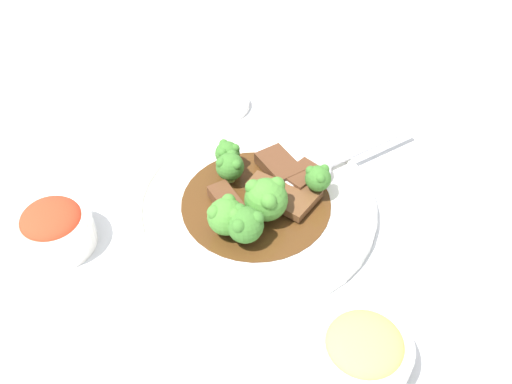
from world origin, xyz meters
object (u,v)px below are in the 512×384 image
at_px(beef_strip_0, 302,176).
at_px(beef_strip_2, 229,205).
at_px(broccoli_floret_5, 245,224).
at_px(side_bowl_kimchi, 54,228).
at_px(broccoli_floret_3, 318,178).
at_px(broccoli_floret_2, 227,153).
at_px(beef_strip_1, 302,201).
at_px(broccoli_floret_1, 230,166).
at_px(main_plate, 256,205).
at_px(serving_spoon, 314,171).
at_px(sauce_dish, 222,103).
at_px(beef_strip_3, 276,191).
at_px(beef_strip_4, 279,166).
at_px(side_bowl_appetizer, 363,351).
at_px(broccoli_floret_0, 266,199).
at_px(broccoli_floret_4, 226,216).

xyz_separation_m(beef_strip_0, beef_strip_2, (0.04, -0.10, 0.00)).
distance_m(broccoli_floret_5, side_bowl_kimchi, 0.22).
height_order(broccoli_floret_3, side_bowl_kimchi, broccoli_floret_3).
bearing_deg(broccoli_floret_2, beef_strip_1, 44.07).
bearing_deg(broccoli_floret_1, beef_strip_0, 81.15).
bearing_deg(broccoli_floret_5, main_plate, 159.98).
relative_size(serving_spoon, sauce_dish, 2.51).
relative_size(beef_strip_0, beef_strip_3, 0.76).
xyz_separation_m(beef_strip_4, serving_spoon, (0.02, 0.04, -0.00)).
relative_size(main_plate, beef_strip_1, 5.06).
bearing_deg(beef_strip_3, beef_strip_0, 116.89).
relative_size(broccoli_floret_3, side_bowl_appetizer, 0.44).
xyz_separation_m(beef_strip_1, beef_strip_2, (-0.01, -0.09, 0.00)).
bearing_deg(broccoli_floret_1, broccoli_floret_3, 68.90).
height_order(beef_strip_3, side_bowl_appetizer, side_bowl_appetizer).
bearing_deg(sauce_dish, beef_strip_3, 12.21).
height_order(broccoli_floret_2, broccoli_floret_5, broccoli_floret_5).
xyz_separation_m(beef_strip_0, broccoli_floret_3, (0.03, 0.01, 0.02)).
bearing_deg(broccoli_floret_1, broccoli_floret_5, 2.92).
height_order(main_plate, broccoli_floret_2, broccoli_floret_2).
xyz_separation_m(beef_strip_0, beef_strip_3, (0.02, -0.04, -0.00)).
distance_m(beef_strip_3, beef_strip_4, 0.04).
bearing_deg(beef_strip_0, broccoli_floret_5, -44.75).
bearing_deg(beef_strip_2, beef_strip_0, 110.14).
height_order(broccoli_floret_3, broccoli_floret_5, broccoli_floret_5).
xyz_separation_m(beef_strip_0, beef_strip_1, (0.04, -0.01, -0.00)).
distance_m(beef_strip_2, broccoli_floret_0, 0.05).
relative_size(beef_strip_3, side_bowl_appetizer, 0.77).
bearing_deg(broccoli_floret_3, broccoli_floret_5, -58.53).
xyz_separation_m(beef_strip_2, side_bowl_kimchi, (0.01, -0.21, 0.00)).
relative_size(beef_strip_3, serving_spoon, 0.36).
xyz_separation_m(broccoli_floret_5, serving_spoon, (-0.09, 0.10, -0.02)).
relative_size(broccoli_floret_0, broccoli_floret_1, 1.30).
bearing_deg(broccoli_floret_3, beef_strip_3, -98.34).
bearing_deg(broccoli_floret_2, side_bowl_appetizer, 18.86).
relative_size(broccoli_floret_3, side_bowl_kimchi, 0.47).
height_order(main_plate, broccoli_floret_0, broccoli_floret_0).
relative_size(broccoli_floret_0, broccoli_floret_4, 1.15).
height_order(beef_strip_2, serving_spoon, beef_strip_2).
distance_m(broccoli_floret_1, broccoli_floret_4, 0.08).
bearing_deg(broccoli_floret_0, side_bowl_appetizer, 18.25).
relative_size(broccoli_floret_2, sauce_dish, 0.45).
xyz_separation_m(beef_strip_0, sauce_dish, (-0.19, -0.08, -0.02)).
xyz_separation_m(main_plate, sauce_dish, (-0.22, -0.02, -0.00)).
relative_size(beef_strip_3, beef_strip_4, 1.06).
distance_m(beef_strip_4, serving_spoon, 0.05).
bearing_deg(sauce_dish, broccoli_floret_5, -0.69).
bearing_deg(beef_strip_0, broccoli_floret_2, -114.73).
relative_size(broccoli_floret_0, broccoli_floret_3, 1.25).
height_order(beef_strip_1, beef_strip_2, beef_strip_2).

